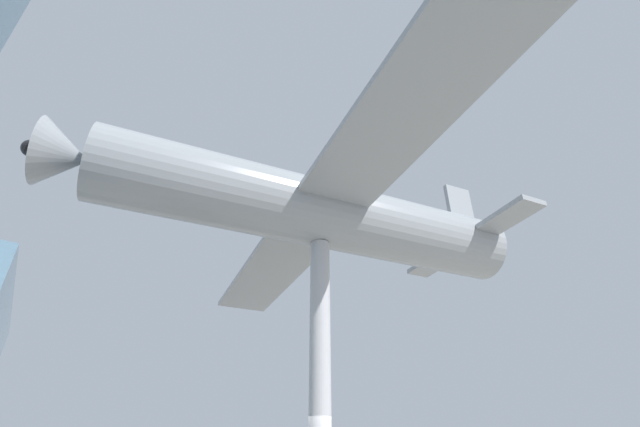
# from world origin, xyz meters

# --- Properties ---
(support_pylon_central) EXTENTS (0.57, 0.57, 7.28)m
(support_pylon_central) POSITION_xyz_m (0.00, 0.00, 3.64)
(support_pylon_central) COLOR #B7B7BC
(support_pylon_central) RESTS_ON ground_plane
(suspended_airplane) EXTENTS (19.77, 14.92, 3.65)m
(suspended_airplane) POSITION_xyz_m (0.04, 0.25, 8.37)
(suspended_airplane) COLOR #93999E
(suspended_airplane) RESTS_ON support_pylon_central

